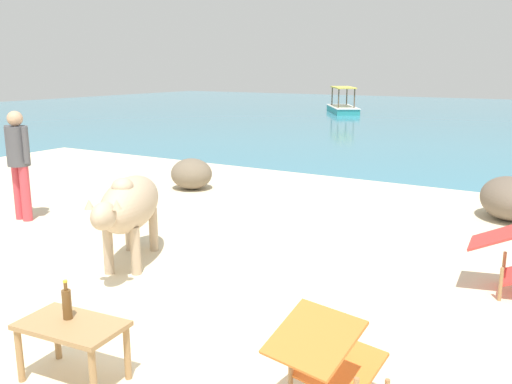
# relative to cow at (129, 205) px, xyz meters

# --- Properties ---
(sand_beach) EXTENTS (18.00, 14.00, 0.04)m
(sand_beach) POSITION_rel_cow_xyz_m (0.69, -0.98, -0.71)
(sand_beach) COLOR beige
(sand_beach) RESTS_ON ground
(water_surface) EXTENTS (60.00, 36.00, 0.03)m
(water_surface) POSITION_rel_cow_xyz_m (0.69, 21.02, -0.73)
(water_surface) COLOR teal
(water_surface) RESTS_ON ground
(cow) EXTENTS (1.20, 1.82, 1.05)m
(cow) POSITION_rel_cow_xyz_m (0.00, 0.00, 0.00)
(cow) COLOR tan
(cow) RESTS_ON sand_beach
(low_bench_table) EXTENTS (0.80, 0.51, 0.45)m
(low_bench_table) POSITION_rel_cow_xyz_m (1.38, -2.05, -0.32)
(low_bench_table) COLOR #A37A4C
(low_bench_table) RESTS_ON sand_beach
(bottle) EXTENTS (0.07, 0.07, 0.30)m
(bottle) POSITION_rel_cow_xyz_m (1.31, -2.01, -0.12)
(bottle) COLOR brown
(bottle) RESTS_ON low_bench_table
(deck_chair_near) EXTENTS (0.81, 0.59, 0.68)m
(deck_chair_near) POSITION_rel_cow_xyz_m (3.87, 1.32, -0.31)
(deck_chair_near) COLOR #A37A4C
(deck_chair_near) RESTS_ON sand_beach
(deck_chair_far) EXTENTS (0.67, 0.85, 0.68)m
(deck_chair_far) POSITION_rel_cow_xyz_m (3.08, -1.40, -0.31)
(deck_chair_far) COLOR #A37A4C
(deck_chair_far) RESTS_ON sand_beach
(person_standing) EXTENTS (0.51, 0.32, 1.62)m
(person_standing) POSITION_rel_cow_xyz_m (-2.69, 0.55, 0.25)
(person_standing) COLOR #CC3D47
(person_standing) RESTS_ON sand_beach
(shore_rock_large) EXTENTS (1.12, 1.30, 0.64)m
(shore_rock_large) POSITION_rel_cow_xyz_m (3.50, 4.33, -0.37)
(shore_rock_large) COLOR #6B5B4C
(shore_rock_large) RESTS_ON sand_beach
(shore_rock_medium) EXTENTS (0.92, 0.89, 0.57)m
(shore_rock_medium) POSITION_rel_cow_xyz_m (-1.85, 3.55, -0.41)
(shore_rock_medium) COLOR #756651
(shore_rock_medium) RESTS_ON sand_beach
(boat_teal) EXTENTS (2.91, 3.73, 1.29)m
(boat_teal) POSITION_rel_cow_xyz_m (-6.36, 21.91, -0.44)
(boat_teal) COLOR teal
(boat_teal) RESTS_ON water_surface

